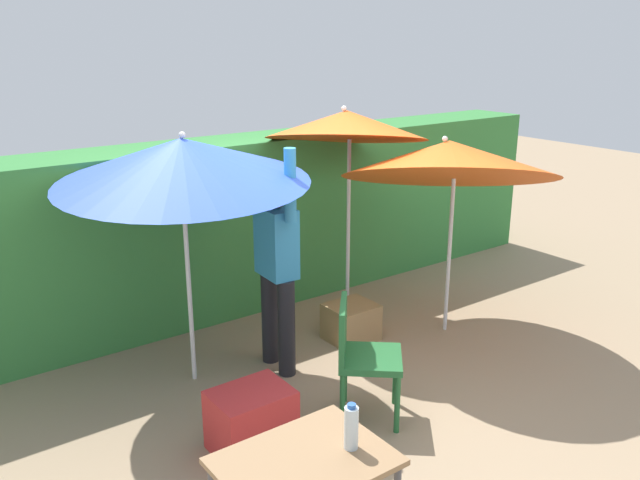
# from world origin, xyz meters

# --- Properties ---
(ground_plane) EXTENTS (24.00, 24.00, 0.00)m
(ground_plane) POSITION_xyz_m (0.00, 0.00, 0.00)
(ground_plane) COLOR #9E8466
(hedge_row) EXTENTS (8.00, 0.70, 1.70)m
(hedge_row) POSITION_xyz_m (0.00, 1.87, 0.85)
(hedge_row) COLOR #38843D
(hedge_row) RESTS_ON ground_plane
(umbrella_rainbow) EXTENTS (1.90, 1.90, 2.03)m
(umbrella_rainbow) POSITION_xyz_m (-0.96, 0.70, 1.79)
(umbrella_rainbow) COLOR silver
(umbrella_rainbow) RESTS_ON ground_plane
(umbrella_orange) EXTENTS (2.00, 1.92, 2.17)m
(umbrella_orange) POSITION_xyz_m (1.32, 0.19, 1.62)
(umbrella_orange) COLOR silver
(umbrella_orange) RESTS_ON ground_plane
(umbrella_yellow) EXTENTS (1.56, 1.53, 2.22)m
(umbrella_yellow) POSITION_xyz_m (0.85, 1.04, 1.87)
(umbrella_yellow) COLOR silver
(umbrella_yellow) RESTS_ON ground_plane
(person_vendor) EXTENTS (0.24, 0.55, 1.88)m
(person_vendor) POSITION_xyz_m (-0.31, 0.46, 0.93)
(person_vendor) COLOR black
(person_vendor) RESTS_ON ground_plane
(chair_plastic) EXTENTS (0.62, 0.62, 0.89)m
(chair_plastic) POSITION_xyz_m (-0.24, -0.51, 0.51)
(chair_plastic) COLOR #236633
(chair_plastic) RESTS_ON ground_plane
(cooler_box) EXTENTS (0.52, 0.40, 0.43)m
(cooler_box) POSITION_xyz_m (-1.07, -0.39, 0.21)
(cooler_box) COLOR red
(cooler_box) RESTS_ON ground_plane
(crate_cardboard) EXTENTS (0.43, 0.38, 0.34)m
(crate_cardboard) POSITION_xyz_m (0.51, 0.52, 0.17)
(crate_cardboard) COLOR #9E7A4C
(crate_cardboard) RESTS_ON ground_plane
(folding_table) EXTENTS (0.80, 0.60, 0.76)m
(folding_table) POSITION_xyz_m (-1.46, -1.57, 0.67)
(folding_table) COLOR #4C4C51
(folding_table) RESTS_ON ground_plane
(bottle_water) EXTENTS (0.07, 0.07, 0.24)m
(bottle_water) POSITION_xyz_m (-1.22, -1.63, 0.87)
(bottle_water) COLOR silver
(bottle_water) RESTS_ON folding_table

